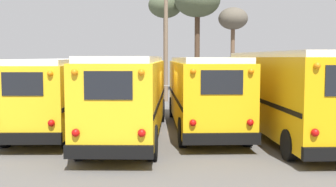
% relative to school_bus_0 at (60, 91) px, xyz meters
% --- Properties ---
extents(ground_plane, '(160.00, 160.00, 0.00)m').
position_rel_school_bus_0_xyz_m(ground_plane, '(4.51, -0.66, -1.64)').
color(ground_plane, '#5B5956').
extents(school_bus_0, '(2.58, 9.63, 2.99)m').
position_rel_school_bus_0_xyz_m(school_bus_0, '(0.00, 0.00, 0.00)').
color(school_bus_0, yellow).
rests_on(school_bus_0, ground).
extents(school_bus_1, '(2.91, 10.43, 3.09)m').
position_rel_school_bus_0_xyz_m(school_bus_1, '(3.01, -1.55, 0.05)').
color(school_bus_1, yellow).
rests_on(school_bus_1, ground).
extents(school_bus_2, '(2.56, 9.95, 3.06)m').
position_rel_school_bus_0_xyz_m(school_bus_2, '(6.01, 0.04, 0.03)').
color(school_bus_2, yellow).
rests_on(school_bus_2, ground).
extents(school_bus_3, '(2.64, 10.84, 3.27)m').
position_rel_school_bus_0_xyz_m(school_bus_3, '(9.02, -1.52, 0.12)').
color(school_bus_3, '#EAAA0F').
rests_on(school_bus_3, ground).
extents(utility_pole, '(1.80, 0.27, 9.21)m').
position_rel_school_bus_0_xyz_m(utility_pole, '(4.76, 11.38, 3.14)').
color(utility_pole, '#75604C').
rests_on(utility_pole, ground).
extents(bare_tree_0, '(3.84, 3.84, 9.28)m').
position_rel_school_bus_0_xyz_m(bare_tree_0, '(7.57, 17.92, 6.06)').
color(bare_tree_0, '#473323').
rests_on(bare_tree_0, ground).
extents(bare_tree_1, '(2.44, 2.44, 7.18)m').
position_rel_school_bus_0_xyz_m(bare_tree_1, '(10.49, 17.37, 4.42)').
color(bare_tree_1, brown).
rests_on(bare_tree_1, ground).
extents(bare_tree_2, '(3.01, 3.01, 8.77)m').
position_rel_school_bus_0_xyz_m(bare_tree_2, '(4.93, 19.99, 5.85)').
color(bare_tree_2, brown).
rests_on(bare_tree_2, ground).
extents(fence_line, '(17.08, 0.06, 1.42)m').
position_rel_school_bus_0_xyz_m(fence_line, '(4.51, 6.80, -0.66)').
color(fence_line, '#939399').
rests_on(fence_line, ground).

